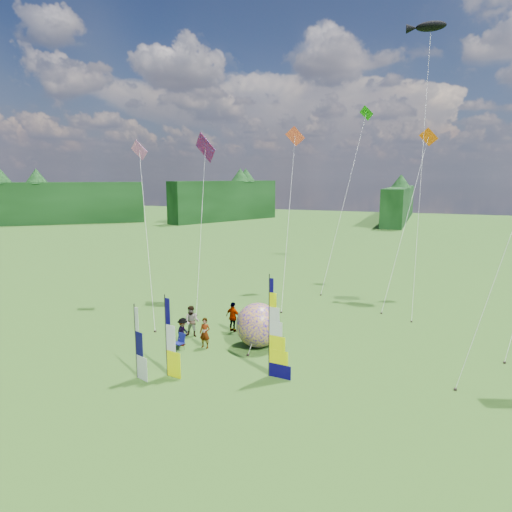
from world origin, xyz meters
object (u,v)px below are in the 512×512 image
(side_banner_left, at_px, (166,337))
(bol_inflatable, at_px, (258,325))
(side_banner_far, at_px, (136,343))
(spectator_c, at_px, (183,332))
(feather_banner_main, at_px, (269,328))
(kite_whale, at_px, (423,149))
(spectator_a, at_px, (205,333))
(spectator_b, at_px, (192,321))
(camp_chair, at_px, (179,342))
(spectator_d, at_px, (233,317))

(side_banner_left, height_order, bol_inflatable, side_banner_left)
(side_banner_far, xyz_separation_m, spectator_c, (-0.12, 4.47, -0.95))
(feather_banner_main, height_order, kite_whale, kite_whale)
(side_banner_left, bearing_deg, spectator_a, 99.99)
(spectator_b, height_order, camp_chair, spectator_b)
(spectator_a, distance_m, spectator_d, 3.09)
(bol_inflatable, height_order, spectator_b, bol_inflatable)
(spectator_d, bearing_deg, spectator_c, 78.27)
(spectator_b, distance_m, spectator_d, 2.59)
(feather_banner_main, relative_size, spectator_b, 2.55)
(side_banner_far, bearing_deg, side_banner_left, 51.70)
(spectator_a, relative_size, kite_whale, 0.07)
(spectator_c, height_order, kite_whale, kite_whale)
(camp_chair, xyz_separation_m, kite_whale, (11.59, 15.57, 11.00))
(feather_banner_main, bearing_deg, spectator_c, 167.63)
(kite_whale, bearing_deg, side_banner_far, -98.29)
(side_banner_far, bearing_deg, camp_chair, 109.75)
(side_banner_left, bearing_deg, camp_chair, 121.29)
(side_banner_left, bearing_deg, spectator_c, 119.76)
(side_banner_far, distance_m, spectator_a, 4.83)
(spectator_c, distance_m, kite_whale, 21.74)
(bol_inflatable, xyz_separation_m, spectator_d, (-2.32, 1.76, -0.32))
(side_banner_left, xyz_separation_m, camp_chair, (-1.16, 3.03, -1.47))
(camp_chair, distance_m, kite_whale, 22.31)
(spectator_b, xyz_separation_m, spectator_d, (1.90, 1.75, -0.01))
(spectator_c, bearing_deg, kite_whale, -42.99)
(bol_inflatable, distance_m, spectator_b, 4.23)
(spectator_c, bearing_deg, bol_inflatable, -75.11)
(side_banner_left, height_order, spectator_d, side_banner_left)
(camp_chair, bearing_deg, kite_whale, 68.20)
(spectator_a, bearing_deg, feather_banner_main, -24.94)
(spectator_a, bearing_deg, kite_whale, 54.89)
(side_banner_far, xyz_separation_m, spectator_b, (-0.34, 5.91, -0.81))
(spectator_c, xyz_separation_m, spectator_d, (1.69, 3.19, 0.13))
(feather_banner_main, xyz_separation_m, spectator_d, (-4.20, 5.19, -1.48))
(bol_inflatable, height_order, spectator_d, bol_inflatable)
(spectator_a, height_order, spectator_c, spectator_a)
(feather_banner_main, height_order, camp_chair, feather_banner_main)
(spectator_a, distance_m, kite_whale, 20.93)
(side_banner_left, height_order, kite_whale, kite_whale)
(spectator_a, height_order, camp_chair, spectator_a)
(spectator_c, height_order, camp_chair, spectator_c)
(spectator_d, relative_size, kite_whale, 0.08)
(feather_banner_main, xyz_separation_m, side_banner_far, (-5.77, -2.46, -0.66))
(spectator_c, bearing_deg, spectator_b, 3.90)
(bol_inflatable, bearing_deg, feather_banner_main, -61.21)
(side_banner_far, height_order, camp_chair, side_banner_far)
(feather_banner_main, relative_size, spectator_d, 2.59)
(side_banner_left, height_order, side_banner_far, side_banner_left)
(side_banner_left, xyz_separation_m, spectator_a, (0.02, 3.86, -1.07))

